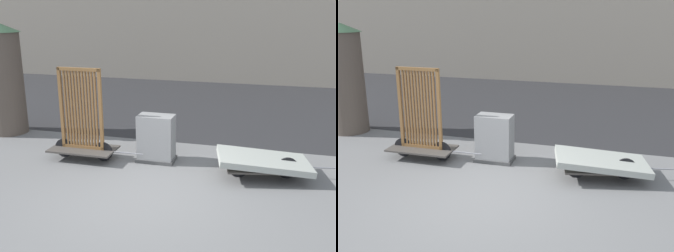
{
  "view_description": "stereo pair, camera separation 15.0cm",
  "coord_description": "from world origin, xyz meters",
  "views": [
    {
      "loc": [
        2.1,
        -6.33,
        3.37
      ],
      "look_at": [
        0.0,
        1.44,
        0.96
      ],
      "focal_mm": 42.0,
      "sensor_mm": 36.0,
      "label": 1
    },
    {
      "loc": [
        2.25,
        -6.29,
        3.37
      ],
      "look_at": [
        0.0,
        1.44,
        0.96
      ],
      "focal_mm": 42.0,
      "sensor_mm": 36.0,
      "label": 2
    }
  ],
  "objects": [
    {
      "name": "advertising_column",
      "position": [
        -5.0,
        2.79,
        1.54
      ],
      "size": [
        1.11,
        1.11,
        3.02
      ],
      "color": "brown",
      "rests_on": "ground_plane"
    },
    {
      "name": "utility_cabinet",
      "position": [
        -0.37,
        1.77,
        0.5
      ],
      "size": [
        0.87,
        0.53,
        1.08
      ],
      "color": "#4C4C4C",
      "rests_on": "ground_plane"
    },
    {
      "name": "ground_plane",
      "position": [
        0.0,
        0.0,
        0.0
      ],
      "size": [
        60.0,
        60.0,
        0.0
      ],
      "primitive_type": "plane",
      "color": "slate"
    },
    {
      "name": "bike_cart_with_mattress",
      "position": [
        2.04,
        1.44,
        0.35
      ],
      "size": [
        2.46,
        1.42,
        0.53
      ],
      "rotation": [
        0.0,
        0.0,
        0.21
      ],
      "color": "#4C4742",
      "rests_on": "ground_plane"
    },
    {
      "name": "bike_cart_with_bedframe",
      "position": [
        -2.03,
        1.44,
        0.72
      ],
      "size": [
        2.22,
        0.81,
        2.13
      ],
      "rotation": [
        0.0,
        0.0,
        0.01
      ],
      "color": "#4C4742",
      "rests_on": "ground_plane"
    },
    {
      "name": "road_strip",
      "position": [
        0.0,
        7.58,
        0.0
      ],
      "size": [
        56.0,
        8.88,
        0.01
      ],
      "color": "#2D2D30",
      "rests_on": "ground_plane"
    }
  ]
}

